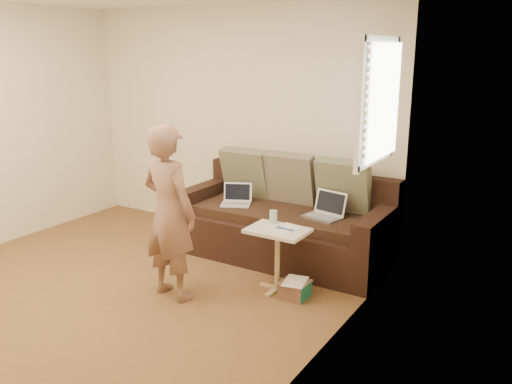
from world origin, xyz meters
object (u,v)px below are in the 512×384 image
(person, at_px, (169,213))
(drinking_glass, at_px, (273,217))
(laptop_silver, at_px, (322,218))
(striped_box, at_px, (295,289))
(side_table, at_px, (277,260))
(laptop_white, at_px, (236,205))
(sofa, at_px, (283,218))

(person, xyz_separation_m, drinking_glass, (0.62, 0.71, -0.13))
(laptop_silver, relative_size, striped_box, 1.46)
(laptop_silver, height_order, side_table, laptop_silver)
(laptop_white, xyz_separation_m, striped_box, (1.06, -0.66, -0.44))
(laptop_white, bearing_deg, person, -109.98)
(sofa, distance_m, striped_box, 1.01)
(laptop_silver, distance_m, side_table, 0.72)
(laptop_silver, distance_m, laptop_white, 0.97)
(laptop_white, relative_size, person, 0.20)
(sofa, xyz_separation_m, side_table, (0.34, -0.72, -0.13))
(drinking_glass, bearing_deg, laptop_silver, 66.67)
(laptop_silver, distance_m, person, 1.54)
(sofa, distance_m, laptop_silver, 0.47)
(laptop_silver, xyz_separation_m, striped_box, (0.09, -0.72, -0.44))
(side_table, bearing_deg, striped_box, -14.53)
(laptop_silver, xyz_separation_m, laptop_white, (-0.97, -0.06, 0.00))
(striped_box, bearing_deg, person, -150.63)
(laptop_white, xyz_separation_m, drinking_glass, (0.73, -0.48, 0.12))
(sofa, distance_m, person, 1.41)
(laptop_silver, height_order, person, person)
(laptop_silver, xyz_separation_m, drinking_glass, (-0.24, -0.55, 0.12))
(laptop_white, distance_m, drinking_glass, 0.89)
(side_table, height_order, striped_box, side_table)
(sofa, bearing_deg, side_table, -65.01)
(side_table, relative_size, striped_box, 2.41)
(person, bearing_deg, laptop_white, -78.31)
(laptop_silver, relative_size, side_table, 0.61)
(drinking_glass, bearing_deg, laptop_white, 146.62)
(laptop_white, bearing_deg, striped_box, -57.16)
(side_table, bearing_deg, laptop_silver, 79.54)
(side_table, bearing_deg, laptop_white, 144.53)
(laptop_white, relative_size, striped_box, 1.25)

